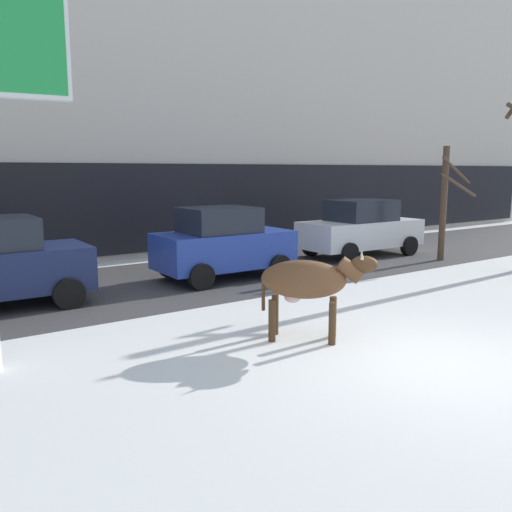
{
  "coord_description": "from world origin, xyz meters",
  "views": [
    {
      "loc": [
        -6.35,
        -4.57,
        2.79
      ],
      "look_at": [
        -0.44,
        3.92,
        1.1
      ],
      "focal_mm": 36.92,
      "sensor_mm": 36.0,
      "label": 1
    }
  ],
  "objects_px": {
    "cow_brown": "(308,281)",
    "car_blue_hatchback": "(223,243)",
    "car_white_sedan": "(361,228)",
    "bare_tree_right_lot": "(445,201)"
  },
  "relations": [
    {
      "from": "car_blue_hatchback",
      "to": "car_white_sedan",
      "type": "height_order",
      "value": "car_blue_hatchback"
    },
    {
      "from": "car_blue_hatchback",
      "to": "car_white_sedan",
      "type": "xyz_separation_m",
      "value": [
        5.66,
        0.62,
        -0.02
      ]
    },
    {
      "from": "cow_brown",
      "to": "car_white_sedan",
      "type": "height_order",
      "value": "car_white_sedan"
    },
    {
      "from": "car_blue_hatchback",
      "to": "bare_tree_right_lot",
      "type": "xyz_separation_m",
      "value": [
        7.08,
        -1.52,
        0.94
      ]
    },
    {
      "from": "car_blue_hatchback",
      "to": "bare_tree_right_lot",
      "type": "distance_m",
      "value": 7.3
    },
    {
      "from": "cow_brown",
      "to": "car_white_sedan",
      "type": "xyz_separation_m",
      "value": [
        7.11,
        5.68,
        -0.09
      ]
    },
    {
      "from": "cow_brown",
      "to": "car_blue_hatchback",
      "type": "relative_size",
      "value": 0.47
    },
    {
      "from": "car_white_sedan",
      "to": "bare_tree_right_lot",
      "type": "bearing_deg",
      "value": -56.45
    },
    {
      "from": "cow_brown",
      "to": "car_white_sedan",
      "type": "distance_m",
      "value": 9.1
    },
    {
      "from": "cow_brown",
      "to": "car_blue_hatchback",
      "type": "distance_m",
      "value": 5.26
    }
  ]
}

